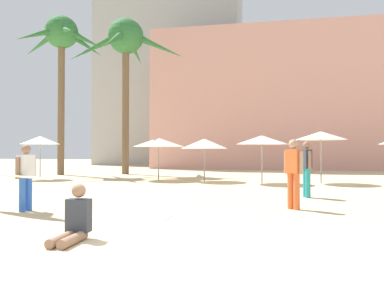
{
  "coord_description": "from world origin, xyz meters",
  "views": [
    {
      "loc": [
        2.36,
        -5.64,
        1.5
      ],
      "look_at": [
        0.04,
        6.08,
        1.73
      ],
      "focal_mm": 35.82,
      "sensor_mm": 36.0,
      "label": 1
    }
  ],
  "objects_px": {
    "beach_towel": "(132,217)",
    "person_mid_right": "(75,221)",
    "cafe_umbrella_2": "(40,140)",
    "cafe_umbrella_5": "(204,144)",
    "palm_tree_far_left": "(126,45)",
    "person_far_left": "(23,175)",
    "person_mid_left": "(293,171)",
    "person_mid_center": "(307,167)",
    "backpack": "(79,209)",
    "cafe_umbrella_1": "(321,136)",
    "cafe_umbrella_0": "(262,140)",
    "palm_tree_left": "(62,42)",
    "cafe_umbrella_4": "(159,142)"
  },
  "relations": [
    {
      "from": "cafe_umbrella_5",
      "to": "person_mid_center",
      "type": "bearing_deg",
      "value": -53.65
    },
    {
      "from": "cafe_umbrella_4",
      "to": "backpack",
      "type": "height_order",
      "value": "cafe_umbrella_4"
    },
    {
      "from": "palm_tree_far_left",
      "to": "cafe_umbrella_1",
      "type": "relative_size",
      "value": 4.24
    },
    {
      "from": "cafe_umbrella_4",
      "to": "person_mid_center",
      "type": "relative_size",
      "value": 1.49
    },
    {
      "from": "person_far_left",
      "to": "person_mid_right",
      "type": "xyz_separation_m",
      "value": [
        2.76,
        -2.54,
        -0.57
      ]
    },
    {
      "from": "person_mid_right",
      "to": "beach_towel",
      "type": "bearing_deg",
      "value": 175.16
    },
    {
      "from": "cafe_umbrella_0",
      "to": "cafe_umbrella_2",
      "type": "height_order",
      "value": "cafe_umbrella_2"
    },
    {
      "from": "cafe_umbrella_2",
      "to": "cafe_umbrella_5",
      "type": "bearing_deg",
      "value": 2.31
    },
    {
      "from": "cafe_umbrella_0",
      "to": "cafe_umbrella_2",
      "type": "distance_m",
      "value": 11.66
    },
    {
      "from": "person_mid_left",
      "to": "person_mid_center",
      "type": "relative_size",
      "value": 0.99
    },
    {
      "from": "cafe_umbrella_0",
      "to": "beach_towel",
      "type": "xyz_separation_m",
      "value": [
        -2.76,
        -9.79,
        -2.02
      ]
    },
    {
      "from": "cafe_umbrella_4",
      "to": "beach_towel",
      "type": "relative_size",
      "value": 1.6
    },
    {
      "from": "cafe_umbrella_5",
      "to": "beach_towel",
      "type": "height_order",
      "value": "cafe_umbrella_5"
    },
    {
      "from": "palm_tree_far_left",
      "to": "person_far_left",
      "type": "relative_size",
      "value": 3.95
    },
    {
      "from": "person_mid_center",
      "to": "person_far_left",
      "type": "bearing_deg",
      "value": -166.37
    },
    {
      "from": "cafe_umbrella_1",
      "to": "person_mid_center",
      "type": "relative_size",
      "value": 1.33
    },
    {
      "from": "backpack",
      "to": "person_far_left",
      "type": "xyz_separation_m",
      "value": [
        -1.81,
        0.58,
        0.71
      ]
    },
    {
      "from": "cafe_umbrella_1",
      "to": "beach_towel",
      "type": "bearing_deg",
      "value": -117.78
    },
    {
      "from": "cafe_umbrella_2",
      "to": "person_mid_right",
      "type": "xyz_separation_m",
      "value": [
        8.73,
        -12.51,
        -1.76
      ]
    },
    {
      "from": "beach_towel",
      "to": "person_mid_center",
      "type": "height_order",
      "value": "person_mid_center"
    },
    {
      "from": "palm_tree_left",
      "to": "cafe_umbrella_1",
      "type": "height_order",
      "value": "palm_tree_left"
    },
    {
      "from": "cafe_umbrella_1",
      "to": "beach_towel",
      "type": "relative_size",
      "value": 1.43
    },
    {
      "from": "person_mid_center",
      "to": "beach_towel",
      "type": "bearing_deg",
      "value": -150.86
    },
    {
      "from": "palm_tree_left",
      "to": "cafe_umbrella_2",
      "type": "bearing_deg",
      "value": -75.31
    },
    {
      "from": "cafe_umbrella_0",
      "to": "person_mid_left",
      "type": "bearing_deg",
      "value": -83.32
    },
    {
      "from": "palm_tree_left",
      "to": "cafe_umbrella_2",
      "type": "distance_m",
      "value": 7.53
    },
    {
      "from": "person_far_left",
      "to": "person_mid_right",
      "type": "distance_m",
      "value": 3.8
    },
    {
      "from": "cafe_umbrella_1",
      "to": "person_mid_right",
      "type": "height_order",
      "value": "cafe_umbrella_1"
    },
    {
      "from": "person_mid_right",
      "to": "cafe_umbrella_5",
      "type": "bearing_deg",
      "value": 178.6
    },
    {
      "from": "cafe_umbrella_5",
      "to": "person_far_left",
      "type": "distance_m",
      "value": 10.75
    },
    {
      "from": "cafe_umbrella_1",
      "to": "person_mid_center",
      "type": "bearing_deg",
      "value": -101.73
    },
    {
      "from": "person_mid_right",
      "to": "cafe_umbrella_0",
      "type": "bearing_deg",
      "value": 165.49
    },
    {
      "from": "palm_tree_far_left",
      "to": "cafe_umbrella_5",
      "type": "height_order",
      "value": "palm_tree_far_left"
    },
    {
      "from": "cafe_umbrella_5",
      "to": "person_mid_left",
      "type": "relative_size",
      "value": 1.29
    },
    {
      "from": "palm_tree_far_left",
      "to": "person_mid_center",
      "type": "xyz_separation_m",
      "value": [
        10.43,
        -10.94,
        -7.5
      ]
    },
    {
      "from": "backpack",
      "to": "person_mid_right",
      "type": "bearing_deg",
      "value": -98.13
    },
    {
      "from": "person_mid_center",
      "to": "cafe_umbrella_5",
      "type": "bearing_deg",
      "value": 108.34
    },
    {
      "from": "beach_towel",
      "to": "person_mid_left",
      "type": "distance_m",
      "value": 4.27
    },
    {
      "from": "person_far_left",
      "to": "person_mid_left",
      "type": "relative_size",
      "value": 1.44
    },
    {
      "from": "palm_tree_far_left",
      "to": "beach_towel",
      "type": "distance_m",
      "value": 18.76
    },
    {
      "from": "cafe_umbrella_2",
      "to": "person_mid_left",
      "type": "xyz_separation_m",
      "value": [
        12.57,
        -8.21,
        -1.09
      ]
    },
    {
      "from": "palm_tree_far_left",
      "to": "person_mid_center",
      "type": "bearing_deg",
      "value": -46.36
    },
    {
      "from": "beach_towel",
      "to": "person_mid_right",
      "type": "height_order",
      "value": "person_mid_right"
    },
    {
      "from": "palm_tree_left",
      "to": "backpack",
      "type": "relative_size",
      "value": 24.26
    },
    {
      "from": "cafe_umbrella_0",
      "to": "person_mid_left",
      "type": "height_order",
      "value": "cafe_umbrella_0"
    },
    {
      "from": "cafe_umbrella_5",
      "to": "person_mid_right",
      "type": "relative_size",
      "value": 2.47
    },
    {
      "from": "cafe_umbrella_4",
      "to": "backpack",
      "type": "distance_m",
      "value": 11.52
    },
    {
      "from": "person_mid_left",
      "to": "person_mid_center",
      "type": "bearing_deg",
      "value": -148.48
    },
    {
      "from": "palm_tree_left",
      "to": "cafe_umbrella_0",
      "type": "bearing_deg",
      "value": -18.38
    },
    {
      "from": "person_mid_center",
      "to": "palm_tree_left",
      "type": "bearing_deg",
      "value": 128.44
    }
  ]
}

